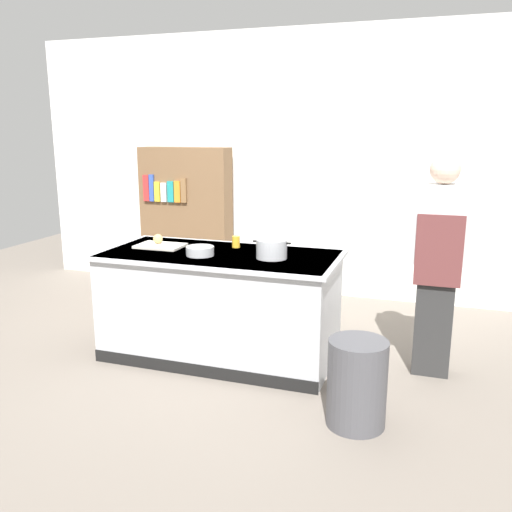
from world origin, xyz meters
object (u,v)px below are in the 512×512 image
object	(u,v)px
onion	(158,239)
mixing_bowl	(200,251)
stock_pot	(272,249)
bookshelf	(186,219)
trash_bin	(357,383)
person_chef	(438,261)
juice_cup	(236,242)

from	to	relation	value
onion	mixing_bowl	xyz separation A→B (m)	(0.51, -0.23, -0.02)
stock_pot	bookshelf	xyz separation A→B (m)	(-1.63, 1.83, -0.12)
trash_bin	person_chef	size ratio (longest dim) A/B	0.34
juice_cup	bookshelf	xyz separation A→B (m)	(-1.22, 1.55, -0.10)
onion	stock_pot	xyz separation A→B (m)	(1.09, -0.14, 0.01)
juice_cup	trash_bin	distance (m)	1.72
mixing_bowl	onion	bearing A→B (deg)	155.63
trash_bin	onion	bearing A→B (deg)	155.28
onion	stock_pot	bearing A→B (deg)	-7.22
stock_pot	mixing_bowl	distance (m)	0.59
onion	juice_cup	world-z (taller)	onion
onion	juice_cup	xyz separation A→B (m)	(0.68, 0.15, -0.01)
mixing_bowl	juice_cup	bearing A→B (deg)	65.96
mixing_bowl	bookshelf	world-z (taller)	bookshelf
onion	person_chef	xyz separation A→B (m)	(2.34, 0.11, -0.05)
onion	stock_pot	world-z (taller)	stock_pot
mixing_bowl	trash_bin	bearing A→B (deg)	-24.85
person_chef	mixing_bowl	bearing A→B (deg)	92.70
person_chef	bookshelf	distance (m)	3.30
mixing_bowl	bookshelf	distance (m)	2.20
onion	stock_pot	size ratio (longest dim) A/B	0.27
stock_pot	mixing_bowl	world-z (taller)	stock_pot
juice_cup	trash_bin	world-z (taller)	juice_cup
stock_pot	juice_cup	bearing A→B (deg)	144.99
mixing_bowl	person_chef	xyz separation A→B (m)	(1.83, 0.34, -0.02)
trash_bin	juice_cup	bearing A→B (deg)	139.98
onion	bookshelf	xyz separation A→B (m)	(-0.55, 1.70, -0.11)
onion	mixing_bowl	world-z (taller)	onion
onion	trash_bin	distance (m)	2.19
juice_cup	bookshelf	bearing A→B (deg)	128.34
onion	stock_pot	distance (m)	1.09
onion	mixing_bowl	distance (m)	0.56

